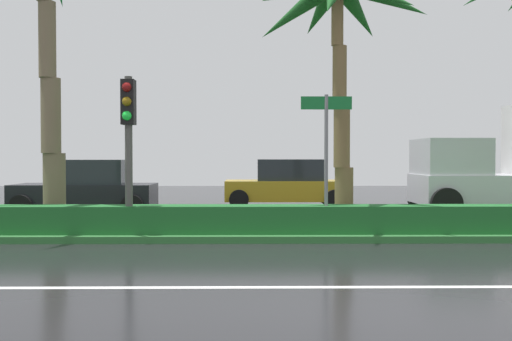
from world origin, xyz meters
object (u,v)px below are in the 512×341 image
at_px(palm_tree_centre_left, 338,13).
at_px(traffic_signal_median_left, 128,126).
at_px(street_name_sign, 326,144).
at_px(car_in_traffic_leading, 87,188).
at_px(car_in_traffic_second, 287,184).

relative_size(palm_tree_centre_left, traffic_signal_median_left, 1.83).
bearing_deg(traffic_signal_median_left, palm_tree_centre_left, 12.21).
height_order(street_name_sign, car_in_traffic_leading, street_name_sign).
bearing_deg(street_name_sign, car_in_traffic_leading, 140.08).
bearing_deg(street_name_sign, palm_tree_centre_left, 67.09).
bearing_deg(car_in_traffic_leading, palm_tree_centre_left, 146.50).
bearing_deg(palm_tree_centre_left, street_name_sign, -112.91).
bearing_deg(car_in_traffic_leading, car_in_traffic_second, -157.73).
bearing_deg(car_in_traffic_second, street_name_sign, 92.26).
bearing_deg(car_in_traffic_leading, traffic_signal_median_left, 113.69).
distance_m(traffic_signal_median_left, street_name_sign, 4.26).
relative_size(street_name_sign, car_in_traffic_second, 0.70).
relative_size(palm_tree_centre_left, street_name_sign, 2.06).
xyz_separation_m(palm_tree_centre_left, street_name_sign, (-0.39, -0.92, -3.05)).
relative_size(palm_tree_centre_left, car_in_traffic_leading, 1.44).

